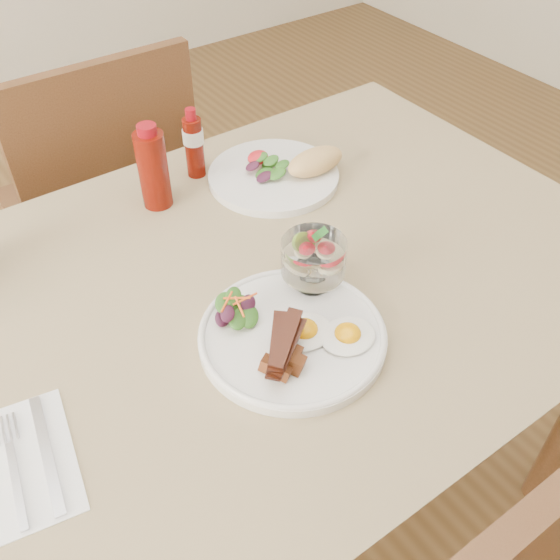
# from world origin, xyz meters

# --- Properties ---
(table) EXTENTS (1.33, 0.88, 0.75)m
(table) POSITION_xyz_m (0.00, 0.00, 0.66)
(table) COLOR brown
(table) RESTS_ON ground
(chair_far) EXTENTS (0.42, 0.42, 0.93)m
(chair_far) POSITION_xyz_m (0.00, 0.66, 0.52)
(chair_far) COLOR brown
(chair_far) RESTS_ON ground
(main_plate) EXTENTS (0.28, 0.28, 0.02)m
(main_plate) POSITION_xyz_m (-0.01, -0.14, 0.76)
(main_plate) COLOR white
(main_plate) RESTS_ON table
(fried_eggs) EXTENTS (0.14, 0.13, 0.02)m
(fried_eggs) POSITION_xyz_m (0.03, -0.17, 0.77)
(fried_eggs) COLOR white
(fried_eggs) RESTS_ON main_plate
(bacon_potato_pile) EXTENTS (0.10, 0.09, 0.05)m
(bacon_potato_pile) POSITION_xyz_m (-0.05, -0.18, 0.79)
(bacon_potato_pile) COLOR maroon
(bacon_potato_pile) RESTS_ON main_plate
(side_salad) EXTENTS (0.08, 0.07, 0.04)m
(side_salad) POSITION_xyz_m (-0.06, -0.07, 0.78)
(side_salad) COLOR #1A5115
(side_salad) RESTS_ON main_plate
(fruit_cup) EXTENTS (0.10, 0.10, 0.10)m
(fruit_cup) POSITION_xyz_m (0.08, -0.07, 0.82)
(fruit_cup) COLOR white
(fruit_cup) RESTS_ON main_plate
(second_plate) EXTENTS (0.27, 0.26, 0.07)m
(second_plate) POSITION_xyz_m (0.23, 0.22, 0.77)
(second_plate) COLOR white
(second_plate) RESTS_ON table
(ketchup_bottle) EXTENTS (0.07, 0.07, 0.16)m
(ketchup_bottle) POSITION_xyz_m (-0.01, 0.29, 0.83)
(ketchup_bottle) COLOR #5D0E05
(ketchup_bottle) RESTS_ON table
(hot_sauce_bottle) EXTENTS (0.05, 0.05, 0.14)m
(hot_sauce_bottle) POSITION_xyz_m (0.10, 0.33, 0.82)
(hot_sauce_bottle) COLOR #5D0E05
(hot_sauce_bottle) RESTS_ON table
(napkin_cutlery) EXTENTS (0.14, 0.21, 0.01)m
(napkin_cutlery) POSITION_xyz_m (-0.39, -0.11, 0.75)
(napkin_cutlery) COLOR white
(napkin_cutlery) RESTS_ON table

